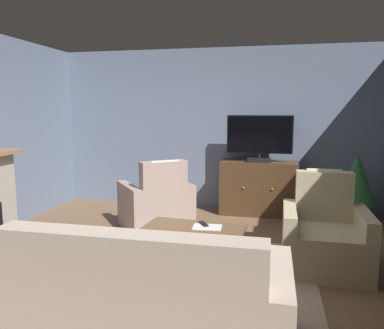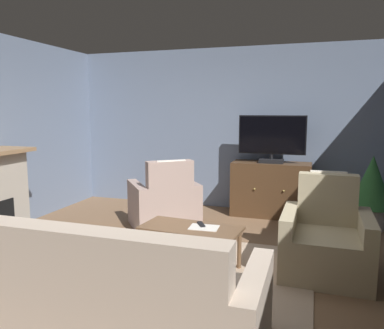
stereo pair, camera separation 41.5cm
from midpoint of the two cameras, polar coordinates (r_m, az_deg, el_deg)
ground_plane at (r=4.14m, az=-5.16°, el=-16.06°), size 6.07×6.11×0.04m
wall_back at (r=6.51m, az=2.07°, el=5.33°), size 6.07×0.10×2.71m
rug_central at (r=4.07m, az=-2.81°, el=-16.10°), size 2.46×2.15×0.01m
tv_cabinet at (r=6.20m, az=8.08°, el=-3.71°), size 1.22×0.54×0.86m
television at (r=6.03m, az=8.21°, el=4.06°), size 1.03×0.20×0.74m
coffee_table at (r=4.05m, az=-2.68°, el=-10.16°), size 1.09×0.58×0.46m
tv_remote at (r=4.09m, az=-1.17°, el=-9.00°), size 0.13×0.17×0.02m
folded_newspaper at (r=4.02m, az=-0.68°, el=-9.43°), size 0.31×0.24×0.01m
sofa_floral at (r=2.89m, az=-11.50°, el=-20.20°), size 2.01×0.92×0.94m
armchair_facing_sofa at (r=4.27m, az=16.71°, el=-10.58°), size 0.89×0.86×1.02m
armchair_in_far_corner at (r=5.46m, az=-7.54°, el=-6.16°), size 1.22×1.22×1.02m
potted_plant_tall_palm_by_window at (r=6.00m, az=21.65°, el=-2.85°), size 0.57×0.57×1.05m
cat at (r=4.73m, az=-17.43°, el=-11.79°), size 0.64×0.36×0.20m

